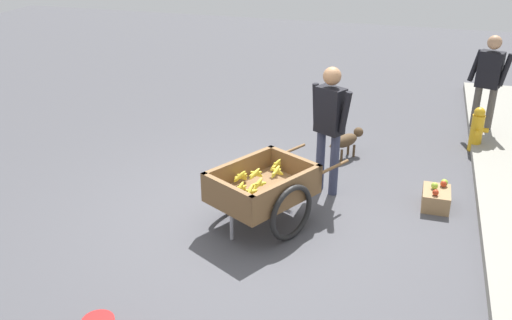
% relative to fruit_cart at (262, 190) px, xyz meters
% --- Properties ---
extents(ground_plane, '(24.00, 24.00, 0.00)m').
position_rel_fruit_cart_xyz_m(ground_plane, '(-0.14, -0.17, -0.43)').
color(ground_plane, '#47474C').
extents(fruit_cart, '(1.81, 1.45, 0.71)m').
position_rel_fruit_cart_xyz_m(fruit_cart, '(0.00, 0.00, 0.00)').
color(fruit_cart, brown).
rests_on(fruit_cart, ground).
extents(vendor_person, '(0.34, 0.51, 1.62)m').
position_rel_fruit_cart_xyz_m(vendor_person, '(-1.01, 0.55, 0.53)').
color(vendor_person, '#333851').
rests_on(vendor_person, ground).
extents(dog, '(0.58, 0.41, 0.40)m').
position_rel_fruit_cart_xyz_m(dog, '(-2.13, 0.65, -0.16)').
color(dog, '#4C3823').
rests_on(dog, ground).
extents(fire_hydrant, '(0.25, 0.25, 0.67)m').
position_rel_fruit_cart_xyz_m(fire_hydrant, '(-2.92, 2.42, -0.10)').
color(fire_hydrant, gold).
rests_on(fire_hydrant, ground).
extents(apple_crate, '(0.44, 0.32, 0.31)m').
position_rel_fruit_cart_xyz_m(apple_crate, '(-0.99, 1.89, -0.31)').
color(apple_crate, '#99754C').
rests_on(apple_crate, ground).
extents(bystander_person, '(0.30, 0.59, 1.57)m').
position_rel_fruit_cart_xyz_m(bystander_person, '(-3.62, 2.53, 0.50)').
color(bystander_person, '#4C4742').
rests_on(bystander_person, ground).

